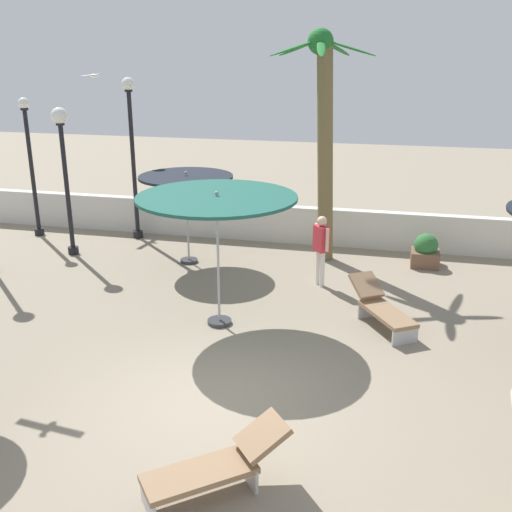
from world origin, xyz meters
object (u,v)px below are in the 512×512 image
object	(u,v)px
patio_umbrella_5	(186,181)
lounge_chair_0	(381,307)
palm_tree_0	(324,126)
seagull_1	(94,75)
lounge_chair_1	(217,465)
lamp_post_3	(31,160)
guest_0	(321,244)
patio_umbrella_3	(217,202)
lamp_post_2	(64,158)
planter	(425,251)
lamp_post_0	(132,145)

from	to	relation	value
patio_umbrella_5	lounge_chair_0	size ratio (longest dim) A/B	1.29
palm_tree_0	seagull_1	world-z (taller)	palm_tree_0
lounge_chair_1	seagull_1	bearing A→B (deg)	122.18
palm_tree_0	lamp_post_3	world-z (taller)	palm_tree_0
lamp_post_3	guest_0	xyz separation A→B (m)	(8.71, -2.09, -1.24)
patio_umbrella_5	lounge_chair_0	world-z (taller)	patio_umbrella_5
lamp_post_3	guest_0	distance (m)	9.04
palm_tree_0	lounge_chair_0	world-z (taller)	palm_tree_0
patio_umbrella_3	seagull_1	distance (m)	9.73
patio_umbrella_3	lamp_post_2	distance (m)	6.08
lamp_post_3	seagull_1	world-z (taller)	seagull_1
palm_tree_0	seagull_1	xyz separation A→B (m)	(-7.59, 2.80, 1.02)
lamp_post_2	guest_0	xyz separation A→B (m)	(6.82, -0.73, -1.59)
patio_umbrella_5	planter	distance (m)	6.33
palm_tree_0	lamp_post_2	size ratio (longest dim) A/B	1.48
palm_tree_0	guest_0	xyz separation A→B (m)	(0.27, -1.91, -2.46)
lamp_post_2	lounge_chair_1	size ratio (longest dim) A/B	2.17
guest_0	planter	bearing A→B (deg)	38.73
patio_umbrella_5	seagull_1	xyz separation A→B (m)	(-4.32, 3.89, 2.35)
patio_umbrella_3	lamp_post_3	size ratio (longest dim) A/B	0.77
lounge_chair_0	planter	world-z (taller)	planter
seagull_1	palm_tree_0	bearing A→B (deg)	-20.23
lamp_post_0	patio_umbrella_3	bearing A→B (deg)	-51.71
lamp_post_2	planter	xyz separation A→B (m)	(9.26, 1.23, -2.22)
planter	patio_umbrella_3	bearing A→B (deg)	-132.47
patio_umbrella_3	guest_0	world-z (taller)	patio_umbrella_3
lamp_post_3	lounge_chair_1	world-z (taller)	lamp_post_3
palm_tree_0	seagull_1	distance (m)	8.15
lounge_chair_1	seagull_1	world-z (taller)	seagull_1
lounge_chair_1	guest_0	bearing A→B (deg)	87.47
palm_tree_0	planter	bearing A→B (deg)	0.93
lounge_chair_1	planter	bearing A→B (deg)	73.34
lamp_post_3	lounge_chair_1	distance (m)	12.71
lamp_post_0	lounge_chair_1	distance (m)	11.43
palm_tree_0	lamp_post_2	distance (m)	6.71
patio_umbrella_3	lamp_post_2	world-z (taller)	lamp_post_2
patio_umbrella_5	lamp_post_0	size ratio (longest dim) A/B	0.53
lounge_chair_0	planter	xyz separation A→B (m)	(0.97, 3.85, -0.02)
patio_umbrella_5	planter	bearing A→B (deg)	10.79
lounge_chair_0	lamp_post_0	bearing A→B (deg)	148.41
lounge_chair_1	planter	xyz separation A→B (m)	(2.76, 9.23, -0.02)
patio_umbrella_5	palm_tree_0	distance (m)	3.70
palm_tree_0	patio_umbrella_5	bearing A→B (deg)	-161.46
lounge_chair_0	lounge_chair_1	distance (m)	5.66
lamp_post_2	palm_tree_0	bearing A→B (deg)	10.28
palm_tree_0	lamp_post_3	bearing A→B (deg)	178.79
guest_0	seagull_1	distance (m)	9.80
seagull_1	patio_umbrella_3	bearing A→B (deg)	-49.75
patio_umbrella_5	lounge_chair_1	bearing A→B (deg)	-68.30
lamp_post_2	lamp_post_3	xyz separation A→B (m)	(-1.89, 1.37, -0.35)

